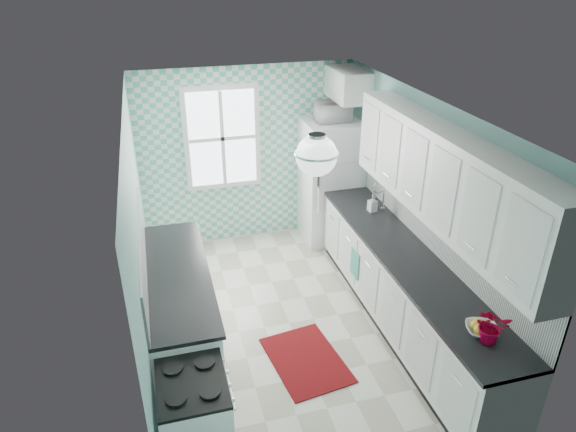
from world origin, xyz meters
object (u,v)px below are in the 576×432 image
object	(u,v)px
fruit_bowl	(482,330)
microwave	(333,112)
fridge	(330,181)
stove	(196,418)
ceiling_light	(316,155)
potted_plant	(492,326)
sink	(370,213)

from	to	relation	value
fruit_bowl	microwave	world-z (taller)	microwave
fruit_bowl	fridge	bearing A→B (deg)	91.48
stove	fridge	bearing A→B (deg)	56.76
ceiling_light	microwave	bearing A→B (deg)	67.11
microwave	fruit_bowl	bearing A→B (deg)	94.13
fridge	fruit_bowl	world-z (taller)	fridge
stove	potted_plant	world-z (taller)	potted_plant
sink	microwave	distance (m)	1.52
ceiling_light	stove	world-z (taller)	ceiling_light
sink	fruit_bowl	bearing A→B (deg)	-88.34
sink	potted_plant	xyz separation A→B (m)	(-0.00, -2.44, 0.16)
stove	fruit_bowl	size ratio (longest dim) A/B	3.12
ceiling_light	microwave	size ratio (longest dim) A/B	0.76
sink	potted_plant	distance (m)	2.44
potted_plant	microwave	size ratio (longest dim) A/B	0.65
ceiling_light	fridge	bearing A→B (deg)	67.11
stove	microwave	size ratio (longest dim) A/B	1.77
stove	microwave	world-z (taller)	microwave
stove	potted_plant	size ratio (longest dim) A/B	2.72
ceiling_light	potted_plant	world-z (taller)	ceiling_light
fridge	potted_plant	distance (m)	3.61
microwave	potted_plant	bearing A→B (deg)	94.09
ceiling_light	potted_plant	bearing A→B (deg)	-39.21
sink	potted_plant	bearing A→B (deg)	-88.33
ceiling_light	sink	xyz separation A→B (m)	(1.20, 1.46, -1.39)
fridge	stove	xyz separation A→B (m)	(-2.31, -3.30, -0.45)
potted_plant	stove	bearing A→B (deg)	172.71
stove	fruit_bowl	world-z (taller)	fruit_bowl
ceiling_light	potted_plant	xyz separation A→B (m)	(1.20, -0.98, -1.23)
sink	stove	bearing A→B (deg)	-136.69
potted_plant	microwave	world-z (taller)	microwave
stove	potted_plant	bearing A→B (deg)	-5.56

